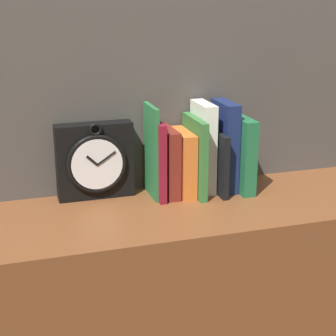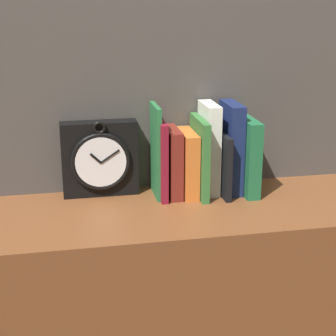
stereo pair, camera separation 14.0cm
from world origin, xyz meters
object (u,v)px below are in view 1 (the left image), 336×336
object	(u,v)px
book_slot7_navy	(225,146)
book_slot3_orange	(183,163)
book_slot1_maroon	(158,159)
book_slot4_green	(195,156)
book_slot8_green	(239,153)
book_slot0_green	(152,151)
clock	(95,161)
book_slot2_maroon	(168,162)
book_slot5_white	(203,147)
book_slot6_black	(216,161)

from	to	relation	value
book_slot7_navy	book_slot3_orange	bearing A→B (deg)	-177.92
book_slot1_maroon	book_slot4_green	world-z (taller)	book_slot4_green
book_slot7_navy	book_slot8_green	bearing A→B (deg)	-21.10
book_slot0_green	book_slot7_navy	bearing A→B (deg)	-1.23
clock	book_slot7_navy	world-z (taller)	book_slot7_navy
book_slot2_maroon	book_slot5_white	xyz separation A→B (m)	(0.10, 0.01, 0.03)
clock	book_slot6_black	distance (m)	0.33
book_slot0_green	book_slot7_navy	distance (m)	0.21
book_slot1_maroon	book_slot3_orange	xyz separation A→B (m)	(0.07, 0.00, -0.02)
book_slot2_maroon	book_slot3_orange	xyz separation A→B (m)	(0.04, -0.00, -0.00)
book_slot5_white	book_slot6_black	distance (m)	0.05
book_slot3_orange	book_slot4_green	world-z (taller)	book_slot4_green
book_slot4_green	book_slot8_green	bearing A→B (deg)	-0.03
book_slot3_orange	clock	bearing A→B (deg)	170.76
book_slot8_green	book_slot7_navy	bearing A→B (deg)	158.90
book_slot2_maroon	book_slot8_green	world-z (taller)	book_slot8_green
book_slot4_green	book_slot7_navy	size ratio (longest dim) A/B	0.86
book_slot5_white	book_slot8_green	size ratio (longest dim) A/B	1.19
book_slot2_maroon	book_slot8_green	distance (m)	0.21
book_slot6_black	book_slot4_green	bearing A→B (deg)	179.52
book_slot4_green	book_slot6_black	size ratio (longest dim) A/B	1.24
book_slot0_green	book_slot6_black	bearing A→B (deg)	-6.43
book_slot6_black	book_slot8_green	size ratio (longest dim) A/B	0.83
book_slot4_green	book_slot7_navy	xyz separation A→B (m)	(0.09, 0.02, 0.02)
book_slot0_green	book_slot6_black	size ratio (longest dim) A/B	1.45
book_slot7_navy	book_slot8_green	xyz separation A→B (m)	(0.04, -0.02, -0.02)
book_slot3_orange	book_slot1_maroon	bearing A→B (deg)	-179.49
book_slot0_green	book_slot1_maroon	distance (m)	0.03
book_slot2_maroon	book_slot6_black	xyz separation A→B (m)	(0.13, -0.01, -0.01)
book_slot3_orange	book_slot7_navy	distance (m)	0.13
book_slot5_white	book_slot8_green	distance (m)	0.10
book_slot7_navy	book_slot2_maroon	bearing A→B (deg)	-179.68
book_slot6_black	book_slot5_white	bearing A→B (deg)	146.27
book_slot8_green	book_slot2_maroon	bearing A→B (deg)	176.02
book_slot8_green	book_slot1_maroon	bearing A→B (deg)	177.55
book_slot1_maroon	book_slot3_orange	bearing A→B (deg)	0.51
clock	book_slot1_maroon	world-z (taller)	clock
clock	book_slot1_maroon	xyz separation A→B (m)	(0.16, -0.04, 0.00)
book_slot0_green	book_slot4_green	bearing A→B (deg)	-9.56
book_slot4_green	book_slot3_orange	bearing A→B (deg)	161.22
book_slot8_green	book_slot0_green	bearing A→B (deg)	175.49
clock	book_slot0_green	world-z (taller)	book_slot0_green
book_slot1_maroon	book_slot8_green	xyz separation A→B (m)	(0.23, -0.01, -0.00)
clock	book_slot7_navy	xyz separation A→B (m)	(0.36, -0.03, 0.02)
book_slot4_green	book_slot2_maroon	bearing A→B (deg)	168.86
book_slot1_maroon	book_slot7_navy	bearing A→B (deg)	1.52
book_slot6_black	book_slot1_maroon	bearing A→B (deg)	176.34
book_slot1_maroon	book_slot5_white	distance (m)	0.13
book_slot0_green	book_slot5_white	distance (m)	0.15
book_slot1_maroon	book_slot7_navy	size ratio (longest dim) A/B	0.85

